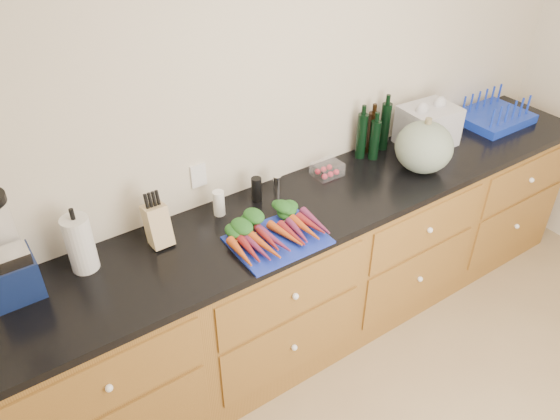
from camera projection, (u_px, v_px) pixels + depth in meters
wall_back at (295, 110)px, 2.85m from camera, size 4.10×0.05×2.60m
cabinets at (326, 266)px, 3.13m from camera, size 3.60×0.64×0.90m
countertop at (330, 198)px, 2.86m from camera, size 3.64×0.62×0.04m
cutting_board at (278, 240)px, 2.53m from camera, size 0.44×0.33×0.01m
carrots at (273, 230)px, 2.54m from camera, size 0.44×0.32×0.06m
squash at (424, 147)px, 2.97m from camera, size 0.32×0.32×0.28m
blender_appliance at (4, 254)px, 2.13m from camera, size 0.19×0.19×0.48m
paper_towel at (80, 244)px, 2.31m from camera, size 0.12×0.12×0.26m
knife_block at (158, 225)px, 2.47m from camera, size 0.10×0.10×0.20m
grinder_salt at (219, 203)px, 2.67m from camera, size 0.06×0.06×0.13m
grinder_pepper at (256, 189)px, 2.77m from camera, size 0.05×0.05×0.13m
canister_chrome at (277, 184)px, 2.84m from camera, size 0.04×0.04×0.10m
tomato_box at (327, 169)px, 2.99m from camera, size 0.15×0.12×0.07m
bottles at (373, 133)px, 3.13m from camera, size 0.24×0.12×0.29m
grocery_bag at (428, 126)px, 3.24m from camera, size 0.33×0.27×0.23m
dish_rack at (494, 115)px, 3.52m from camera, size 0.44×0.35×0.18m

